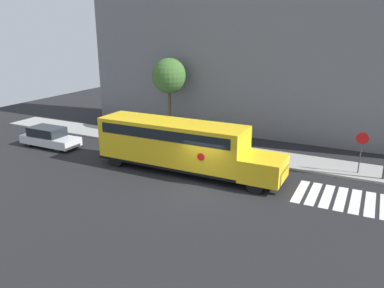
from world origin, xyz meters
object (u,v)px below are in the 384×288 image
object	(u,v)px
school_bus	(179,144)
tree_near_sidewalk	(169,76)
parked_car	(49,137)
stop_sign	(361,147)

from	to	relation	value
school_bus	tree_near_sidewalk	bearing A→B (deg)	123.31
parked_car	school_bus	bearing A→B (deg)	-0.45
school_bus	parked_car	world-z (taller)	school_bus
school_bus	stop_sign	bearing A→B (deg)	22.62
school_bus	tree_near_sidewalk	world-z (taller)	tree_near_sidewalk
parked_car	stop_sign	distance (m)	21.74
stop_sign	tree_near_sidewalk	xyz separation A→B (m)	(-15.17, 3.48, 3.01)
school_bus	tree_near_sidewalk	distance (m)	9.69
parked_car	stop_sign	world-z (taller)	stop_sign
school_bus	parked_car	xyz separation A→B (m)	(-11.21, 0.09, -1.05)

